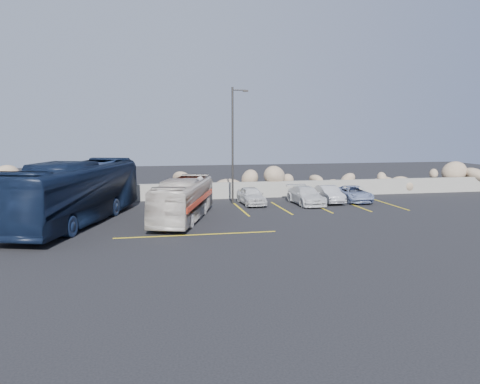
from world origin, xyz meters
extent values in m
plane|color=black|center=(0.00, 0.00, 0.00)|extent=(90.00, 90.00, 0.00)
cube|color=gray|center=(0.00, 12.00, 0.60)|extent=(60.00, 0.40, 1.20)
cube|color=gold|center=(-2.50, 7.00, 0.01)|extent=(0.12, 5.00, 0.01)
cube|color=gold|center=(2.60, 7.00, 0.01)|extent=(0.12, 5.00, 0.01)
cube|color=gold|center=(5.30, 7.00, 0.01)|extent=(0.12, 5.00, 0.01)
cube|color=gold|center=(7.90, 7.00, 0.01)|extent=(0.12, 5.00, 0.01)
cube|color=gold|center=(10.50, 7.00, 0.01)|extent=(0.12, 5.00, 0.01)
cube|color=gold|center=(13.10, 7.00, 0.01)|extent=(0.12, 5.00, 0.01)
cube|color=gold|center=(-1.00, 0.20, 0.01)|extent=(8.00, 0.12, 0.01)
cylinder|color=#312E2B|center=(2.50, 9.50, 4.00)|extent=(0.14, 0.14, 8.00)
cylinder|color=#312E2B|center=(2.95, 9.50, 7.80)|extent=(0.90, 0.08, 0.08)
cube|color=#312E2B|center=(3.40, 9.50, 7.75)|extent=(0.35, 0.18, 0.12)
imported|color=beige|center=(-1.31, 4.25, 1.19)|extent=(4.39, 8.73, 2.37)
imported|color=black|center=(-7.23, 4.33, 1.72)|extent=(6.45, 12.62, 3.43)
imported|color=silver|center=(3.69, 8.85, 0.62)|extent=(1.63, 3.69, 1.23)
imported|color=#AFB0B4|center=(9.29, 8.66, 0.58)|extent=(1.29, 3.57, 1.17)
imported|color=silver|center=(7.42, 8.20, 0.61)|extent=(1.88, 4.28, 1.22)
imported|color=#8090B6|center=(11.23, 8.78, 0.56)|extent=(2.07, 4.09, 1.11)
camera|label=1|loc=(-3.28, -22.30, 5.15)|focal=35.00mm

